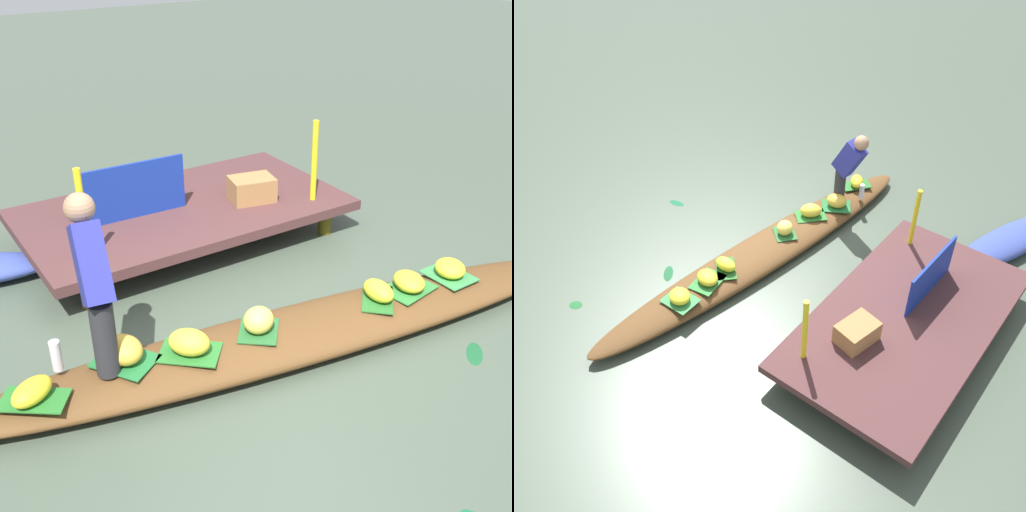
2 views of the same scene
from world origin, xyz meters
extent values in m
plane|color=#435041|center=(0.00, 0.00, 0.00)|extent=(40.00, 40.00, 0.00)
cube|color=#4D2D2D|center=(0.10, 2.17, 0.31)|extent=(3.20, 1.80, 0.10)
cylinder|color=brown|center=(-1.18, 1.45, 0.13)|extent=(0.14, 0.14, 0.26)
cylinder|color=#4F4813|center=(1.38, 1.45, 0.13)|extent=(0.14, 0.14, 0.26)
cylinder|color=#512E2B|center=(-1.18, 2.89, 0.13)|extent=(0.14, 0.14, 0.26)
cylinder|color=#422830|center=(1.38, 2.89, 0.13)|extent=(0.14, 0.14, 0.26)
ellipsoid|color=brown|center=(0.00, 0.00, 0.12)|extent=(5.45, 1.52, 0.23)
cube|color=#26602D|center=(-0.36, 0.07, 0.24)|extent=(0.43, 0.44, 0.01)
ellipsoid|color=#F1D755|center=(-0.36, 0.07, 0.34)|extent=(0.32, 0.31, 0.20)
cube|color=#2D7533|center=(1.00, -0.11, 0.24)|extent=(0.47, 0.38, 0.01)
ellipsoid|color=gold|center=(1.00, -0.11, 0.31)|extent=(0.32, 0.37, 0.14)
cube|color=#266B28|center=(-1.98, 0.22, 0.24)|extent=(0.49, 0.45, 0.01)
ellipsoid|color=yellow|center=(-1.98, 0.22, 0.31)|extent=(0.36, 0.31, 0.14)
cube|color=#358044|center=(1.45, -0.15, 0.24)|extent=(0.33, 0.40, 0.01)
ellipsoid|color=yellow|center=(1.45, -0.15, 0.31)|extent=(0.34, 0.36, 0.15)
cube|color=#1F6830|center=(-1.33, 0.28, 0.24)|extent=(0.49, 0.52, 0.01)
ellipsoid|color=gold|center=(-1.33, 0.28, 0.33)|extent=(0.30, 0.34, 0.19)
cube|color=#286D2A|center=(-0.91, 0.11, 0.24)|extent=(0.51, 0.50, 0.01)
ellipsoid|color=gold|center=(-0.91, 0.11, 0.33)|extent=(0.37, 0.38, 0.18)
cube|color=#266326|center=(0.68, -0.09, 0.24)|extent=(0.46, 0.47, 0.01)
ellipsoid|color=yellow|center=(0.68, -0.09, 0.32)|extent=(0.20, 0.31, 0.16)
cylinder|color=#28282D|center=(-1.47, 0.22, 0.51)|extent=(0.16, 0.16, 0.55)
cube|color=navy|center=(-1.45, 0.35, 1.01)|extent=(0.25, 0.52, 0.59)
sphere|color=#9E7556|center=(-1.42, 0.52, 1.33)|extent=(0.20, 0.20, 0.20)
cylinder|color=silver|center=(-1.74, 0.45, 0.35)|extent=(0.07, 0.07, 0.23)
cube|color=navy|center=(-0.40, 2.17, 0.63)|extent=(1.04, 0.06, 0.55)
cylinder|color=yellow|center=(-1.10, 1.57, 0.78)|extent=(0.06, 0.06, 0.83)
cylinder|color=yellow|center=(1.30, 1.57, 0.78)|extent=(0.06, 0.06, 0.83)
cube|color=#9D6D40|center=(0.76, 1.89, 0.48)|extent=(0.50, 0.41, 0.25)
ellipsoid|color=#18502A|center=(1.04, -0.81, 0.00)|extent=(0.31, 0.29, 0.01)
camera|label=1|loc=(-2.48, -3.13, 2.96)|focal=44.22mm
camera|label=2|loc=(4.61, 3.72, 5.23)|focal=40.47mm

